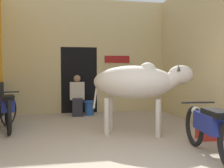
{
  "coord_description": "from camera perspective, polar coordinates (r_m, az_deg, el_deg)",
  "views": [
    {
      "loc": [
        -0.74,
        -3.16,
        1.36
      ],
      "look_at": [
        0.29,
        2.32,
        1.06
      ],
      "focal_mm": 42.0,
      "sensor_mm": 36.0,
      "label": 1
    }
  ],
  "objects": [
    {
      "name": "wall_back_with_doorway",
      "position": [
        8.58,
        -6.21,
        4.22
      ],
      "size": [
        5.04,
        0.93,
        3.58
      ],
      "color": "#D1BC84",
      "rests_on": "ground_plane"
    },
    {
      "name": "wall_right_with_door",
      "position": [
        6.61,
        20.0,
        6.43
      ],
      "size": [
        0.22,
        5.15,
        3.58
      ],
      "color": "#D1BC84",
      "rests_on": "ground_plane"
    },
    {
      "name": "cow",
      "position": [
        5.52,
        5.56,
        0.33
      ],
      "size": [
        2.12,
        1.34,
        1.51
      ],
      "color": "beige",
      "rests_on": "ground_plane"
    },
    {
      "name": "motorcycle_near",
      "position": [
        4.37,
        20.63,
        -8.93
      ],
      "size": [
        0.58,
        1.95,
        0.81
      ],
      "color": "black",
      "rests_on": "ground_plane"
    },
    {
      "name": "motorcycle_far",
      "position": [
        6.43,
        -21.78,
        -5.05
      ],
      "size": [
        0.65,
        1.87,
        0.84
      ],
      "color": "black",
      "rests_on": "ground_plane"
    },
    {
      "name": "shopkeeper_seated",
      "position": [
        7.81,
        -7.58,
        -2.3
      ],
      "size": [
        0.43,
        0.33,
        1.21
      ],
      "color": "#282833",
      "rests_on": "ground_plane"
    },
    {
      "name": "plastic_stool",
      "position": [
        7.93,
        -4.99,
        -5.12
      ],
      "size": [
        0.38,
        0.38,
        0.43
      ],
      "color": "#2856B2",
      "rests_on": "ground_plane"
    },
    {
      "name": "crate",
      "position": [
        5.56,
        20.42,
        -9.76
      ],
      "size": [
        0.44,
        0.32,
        0.28
      ],
      "color": "red",
      "rests_on": "ground_plane"
    }
  ]
}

